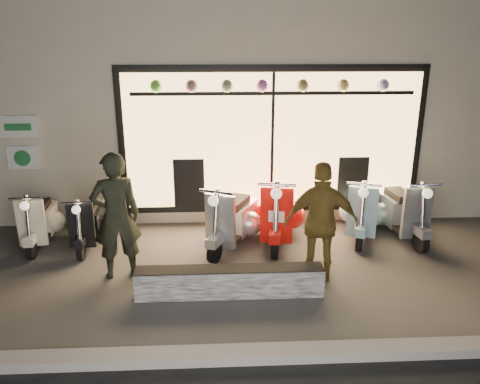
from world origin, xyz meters
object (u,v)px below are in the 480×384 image
object	(u,v)px
scooter_silver	(234,218)
woman	(322,223)
scooter_red	(279,212)
man	(116,216)
graffiti_barrier	(230,282)

from	to	relation	value
scooter_silver	woman	distance (m)	1.80
scooter_red	man	bearing A→B (deg)	-141.87
man	woman	xyz separation A→B (m)	(2.86, -0.23, -0.06)
graffiti_barrier	woman	world-z (taller)	woman
woman	man	bearing A→B (deg)	1.14
graffiti_barrier	scooter_red	bearing A→B (deg)	64.61
graffiti_barrier	man	xyz separation A→B (m)	(-1.57, 0.63, 0.73)
graffiti_barrier	man	distance (m)	1.84
graffiti_barrier	scooter_silver	size ratio (longest dim) A/B	1.69
woman	graffiti_barrier	bearing A→B (deg)	22.85
scooter_silver	scooter_red	distance (m)	0.80
scooter_silver	man	size ratio (longest dim) A/B	0.80
scooter_silver	graffiti_barrier	bearing A→B (deg)	-69.53
scooter_silver	man	xyz separation A→B (m)	(-1.70, -1.07, 0.49)
man	scooter_red	bearing A→B (deg)	-169.32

